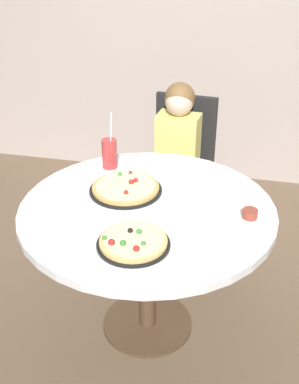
{
  "coord_description": "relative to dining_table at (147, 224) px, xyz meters",
  "views": [
    {
      "loc": [
        0.43,
        -1.89,
        1.92
      ],
      "look_at": [
        0.0,
        0.05,
        0.8
      ],
      "focal_mm": 45.22,
      "sensor_mm": 36.0,
      "label": 1
    }
  ],
  "objects": [
    {
      "name": "ground_plane",
      "position": [
        0.0,
        0.0,
        -0.65
      ],
      "size": [
        8.0,
        8.0,
        0.0
      ],
      "primitive_type": "plane",
      "color": "brown"
    },
    {
      "name": "plate_small",
      "position": [
        0.25,
        0.31,
        0.1
      ],
      "size": [
        0.18,
        0.18,
        0.01
      ],
      "primitive_type": "cylinder",
      "color": "white",
      "rests_on": "dining_table"
    },
    {
      "name": "sauce_bowl",
      "position": [
        0.47,
        0.01,
        0.12
      ],
      "size": [
        0.07,
        0.07,
        0.04
      ],
      "primitive_type": "cylinder",
      "color": "brown",
      "rests_on": "dining_table"
    },
    {
      "name": "dining_table",
      "position": [
        0.0,
        0.0,
        0.0
      ],
      "size": [
        1.2,
        1.2,
        0.75
      ],
      "color": "white",
      "rests_on": "ground_plane"
    },
    {
      "name": "chair_wooden",
      "position": [
        0.01,
        0.97,
        -0.12
      ],
      "size": [
        0.44,
        0.44,
        0.95
      ],
      "color": "black",
      "rests_on": "ground_plane"
    },
    {
      "name": "soda_cup",
      "position": [
        -0.29,
        0.36,
        0.18
      ],
      "size": [
        0.08,
        0.08,
        0.31
      ],
      "color": "#B73333",
      "rests_on": "dining_table"
    },
    {
      "name": "pizza_cheese",
      "position": [
        0.01,
        -0.32,
        0.12
      ],
      "size": [
        0.31,
        0.31,
        0.05
      ],
      "color": "black",
      "rests_on": "dining_table"
    },
    {
      "name": "pizza_veggie",
      "position": [
        -0.14,
        0.12,
        0.11
      ],
      "size": [
        0.36,
        0.36,
        0.05
      ],
      "color": "black",
      "rests_on": "dining_table"
    },
    {
      "name": "diner_child",
      "position": [
        -0.01,
        0.79,
        -0.17
      ],
      "size": [
        0.29,
        0.42,
        1.08
      ],
      "color": "#3F4766",
      "rests_on": "ground_plane"
    }
  ]
}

